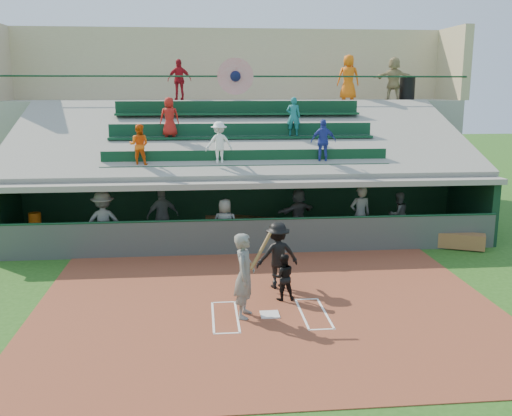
{
  "coord_description": "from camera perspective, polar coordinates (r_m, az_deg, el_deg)",
  "views": [
    {
      "loc": [
        -1.51,
        -12.21,
        5.14
      ],
      "look_at": [
        0.03,
        3.5,
        1.8
      ],
      "focal_mm": 40.0,
      "sensor_mm": 36.0,
      "label": 1
    }
  ],
  "objects": [
    {
      "name": "home_umpire",
      "position": [
        14.83,
        2.16,
        -4.73
      ],
      "size": [
        1.22,
        0.85,
        1.73
      ],
      "primitive_type": "imported",
      "rotation": [
        0.0,
        0.0,
        3.34
      ],
      "color": "black",
      "rests_on": "dirt_slab"
    },
    {
      "name": "dugout_bench",
      "position": [
        20.81,
        -0.96,
        -1.54
      ],
      "size": [
        15.0,
        7.18,
        0.49
      ],
      "primitive_type": "cube",
      "rotation": [
        0.0,
        0.0,
        -0.43
      ],
      "color": "#936135",
      "rests_on": "dugout_floor"
    },
    {
      "name": "ground",
      "position": [
        13.33,
        1.38,
        -10.73
      ],
      "size": [
        100.0,
        100.0,
        0.0
      ],
      "primitive_type": "plane",
      "color": "#224F16",
      "rests_on": "ground"
    },
    {
      "name": "concourse_staff_a",
      "position": [
        24.9,
        -7.66,
        12.58
      ],
      "size": [
        1.07,
        0.62,
        1.72
      ],
      "primitive_type": "imported",
      "rotation": [
        0.0,
        0.0,
        3.35
      ],
      "color": "#AC131E",
      "rests_on": "concourse_slab"
    },
    {
      "name": "catcher",
      "position": [
        14.05,
        2.73,
        -6.9
      ],
      "size": [
        0.59,
        0.47,
        1.17
      ],
      "primitive_type": "imported",
      "rotation": [
        0.0,
        0.0,
        3.19
      ],
      "color": "black",
      "rests_on": "dirt_slab"
    },
    {
      "name": "trash_bin",
      "position": [
        26.62,
        14.88,
        11.47
      ],
      "size": [
        0.66,
        0.66,
        0.99
      ],
      "primitive_type": "cylinder",
      "color": "black",
      "rests_on": "concourse_slab"
    },
    {
      "name": "water_cooler",
      "position": [
        19.86,
        -21.24,
        -1.01
      ],
      "size": [
        0.4,
        0.4,
        0.4
      ],
      "primitive_type": "cylinder",
      "color": "#CE570C",
      "rests_on": "white_table"
    },
    {
      "name": "dugout_player_c",
      "position": [
        18.05,
        -3.11,
        -1.7
      ],
      "size": [
        0.92,
        0.7,
        1.69
      ],
      "primitive_type": "imported",
      "rotation": [
        0.0,
        0.0,
        2.93
      ],
      "color": "#61635E",
      "rests_on": "dugout_floor"
    },
    {
      "name": "white_table",
      "position": [
        19.91,
        -20.98,
        -2.63
      ],
      "size": [
        1.0,
        0.89,
        0.73
      ],
      "primitive_type": "cube",
      "rotation": [
        0.0,
        0.0,
        -0.38
      ],
      "color": "white",
      "rests_on": "dugout_floor"
    },
    {
      "name": "batter_at_plate",
      "position": [
        12.92,
        -1.14,
        -6.73
      ],
      "size": [
        0.95,
        0.82,
        1.95
      ],
      "color": "#5C5E59",
      "rests_on": "dirt_slab"
    },
    {
      "name": "concourse_staff_b",
      "position": [
        25.68,
        9.22,
        12.76
      ],
      "size": [
        1.02,
        0.73,
        1.94
      ],
      "primitive_type": "imported",
      "rotation": [
        0.0,
        0.0,
        3.02
      ],
      "color": "orange",
      "rests_on": "concourse_slab"
    },
    {
      "name": "dugout_player_b",
      "position": [
        19.22,
        -9.32,
        -0.78
      ],
      "size": [
        1.16,
        0.76,
        1.83
      ],
      "primitive_type": "imported",
      "rotation": [
        0.0,
        0.0,
        3.46
      ],
      "color": "#5C5F59",
      "rests_on": "dugout_floor"
    },
    {
      "name": "dugout_player_f",
      "position": [
        20.5,
        14.02,
        -0.6
      ],
      "size": [
        0.89,
        0.78,
        1.54
      ],
      "primitive_type": "imported",
      "rotation": [
        0.0,
        0.0,
        3.44
      ],
      "color": "#5A5D58",
      "rests_on": "dugout_floor"
    },
    {
      "name": "dugout_player_d",
      "position": [
        19.99,
        4.24,
        -0.43
      ],
      "size": [
        1.57,
        1.19,
        1.65
      ],
      "primitive_type": "imported",
      "rotation": [
        0.0,
        0.0,
        3.66
      ],
      "color": "#51534F",
      "rests_on": "dugout_floor"
    },
    {
      "name": "dugout_floor",
      "position": [
        19.69,
        -1.0,
        -3.12
      ],
      "size": [
        16.0,
        3.5,
        0.04
      ],
      "primitive_type": "cube",
      "color": "gray",
      "rests_on": "ground"
    },
    {
      "name": "concourse_staff_c",
      "position": [
        26.26,
        13.6,
        12.46
      ],
      "size": [
        1.8,
        0.93,
        1.85
      ],
      "primitive_type": "imported",
      "rotation": [
        0.0,
        0.0,
        2.91
      ],
      "color": "tan",
      "rests_on": "concourse_slab"
    },
    {
      "name": "dugout_player_a",
      "position": [
        18.53,
        -15.01,
        -1.34
      ],
      "size": [
        1.34,
        0.89,
        1.94
      ],
      "primitive_type": "imported",
      "rotation": [
        0.0,
        0.0,
        3.29
      ],
      "color": "#595B56",
      "rests_on": "dugout_floor"
    },
    {
      "name": "grandstand",
      "position": [
        22.95,
        -1.8,
        4.74
      ],
      "size": [
        20.4,
        10.4,
        7.8
      ],
      "color": "#474C47",
      "rests_on": "ground"
    },
    {
      "name": "dugout_player_e",
      "position": [
        19.17,
        10.37,
        -0.7
      ],
      "size": [
        0.75,
        0.54,
        1.93
      ],
      "primitive_type": "imported",
      "rotation": [
        0.0,
        0.0,
        3.26
      ],
      "color": "#595C57",
      "rests_on": "dugout_floor"
    },
    {
      "name": "home_plate",
      "position": [
        13.32,
        1.38,
        -10.59
      ],
      "size": [
        0.43,
        0.43,
        0.03
      ],
      "primitive_type": "cube",
      "color": "silver",
      "rests_on": "dirt_slab"
    },
    {
      "name": "dirt_slab",
      "position": [
        13.79,
        1.13,
        -9.9
      ],
      "size": [
        11.0,
        9.0,
        0.02
      ],
      "primitive_type": "cube",
      "color": "brown",
      "rests_on": "ground"
    },
    {
      "name": "concourse_slab",
      "position": [
        25.91,
        -2.23,
        5.65
      ],
      "size": [
        20.0,
        3.0,
        4.6
      ],
      "primitive_type": "cube",
      "color": "gray",
      "rests_on": "ground"
    },
    {
      "name": "batters_box_chalk",
      "position": [
        13.32,
        1.38,
        -10.64
      ],
      "size": [
        2.65,
        1.85,
        0.01
      ],
      "color": "white",
      "rests_on": "dirt_slab"
    }
  ]
}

